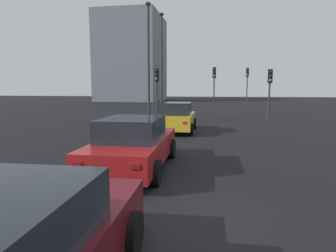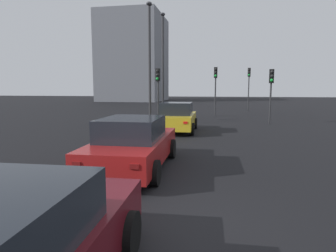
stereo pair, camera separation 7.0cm
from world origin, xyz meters
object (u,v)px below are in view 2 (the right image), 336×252
object	(u,v)px
traffic_light_near_right	(271,85)
traffic_light_far_left	(249,80)
car_red_right_second	(133,144)
street_lamp_far	(150,54)
car_yellow_right_lead	(177,118)
street_lamp_kerbside	(163,58)
traffic_light_near_left	(158,83)
traffic_light_far_right	(216,81)

from	to	relation	value
traffic_light_near_right	traffic_light_far_left	distance (m)	11.38
car_red_right_second	street_lamp_far	bearing A→B (deg)	9.83
car_yellow_right_lead	street_lamp_far	bearing A→B (deg)	36.54
traffic_light_near_right	traffic_light_far_left	world-z (taller)	traffic_light_far_left
car_yellow_right_lead	street_lamp_kerbside	bearing A→B (deg)	16.19
traffic_light_far_left	car_red_right_second	bearing A→B (deg)	-4.45
car_yellow_right_lead	car_red_right_second	world-z (taller)	car_yellow_right_lead
car_yellow_right_lead	traffic_light_near_left	size ratio (longest dim) A/B	1.10
traffic_light_near_left	street_lamp_far	distance (m)	2.42
car_red_right_second	street_lamp_kerbside	xyz separation A→B (m)	(14.21, 2.00, 3.94)
traffic_light_near_right	car_yellow_right_lead	bearing A→B (deg)	-51.51
traffic_light_far_left	street_lamp_far	xyz separation A→B (m)	(-12.91, 7.35, 1.34)
traffic_light_far_right	traffic_light_near_right	bearing A→B (deg)	37.64
car_red_right_second	traffic_light_far_left	bearing A→B (deg)	-14.24
car_red_right_second	traffic_light_near_left	size ratio (longest dim) A/B	1.26
traffic_light_near_left	street_lamp_kerbside	distance (m)	2.98
car_red_right_second	traffic_light_near_right	distance (m)	13.37
car_red_right_second	traffic_light_far_left	world-z (taller)	traffic_light_far_left
traffic_light_far_left	street_lamp_far	bearing A→B (deg)	-21.41
car_yellow_right_lead	traffic_light_far_right	distance (m)	10.05
car_red_right_second	street_lamp_kerbside	size ratio (longest dim) A/B	0.59
traffic_light_near_left	traffic_light_near_right	xyz separation A→B (m)	(-0.02, -7.59, -0.10)
car_red_right_second	traffic_light_near_right	size ratio (longest dim) A/B	1.31
traffic_light_near_left	traffic_light_far_right	xyz separation A→B (m)	(5.24, -3.88, 0.28)
street_lamp_far	traffic_light_near_right	bearing A→B (deg)	-78.73
car_yellow_right_lead	traffic_light_far_left	xyz separation A→B (m)	(15.73, -5.13, 2.43)
street_lamp_kerbside	car_red_right_second	bearing A→B (deg)	-171.98
traffic_light_near_left	car_yellow_right_lead	bearing A→B (deg)	33.05
traffic_light_near_right	traffic_light_near_left	bearing A→B (deg)	-89.86
traffic_light_near_right	street_lamp_kerbside	size ratio (longest dim) A/B	0.45
traffic_light_near_right	street_lamp_far	distance (m)	8.16
car_red_right_second	street_lamp_far	world-z (taller)	street_lamp_far
traffic_light_near_left	traffic_light_near_right	bearing A→B (deg)	98.07
traffic_light_near_right	traffic_light_far_left	xyz separation A→B (m)	(11.36, 0.42, 0.59)
street_lamp_far	traffic_light_far_left	bearing A→B (deg)	-29.65
car_red_right_second	street_lamp_far	distance (m)	11.28
traffic_light_far_right	car_red_right_second	bearing A→B (deg)	-4.09
traffic_light_far_left	traffic_light_near_left	bearing A→B (deg)	-24.04
traffic_light_near_left	traffic_light_far_right	size ratio (longest dim) A/B	0.90
traffic_light_near_right	traffic_light_far_right	xyz separation A→B (m)	(5.26, 3.71, 0.38)
traffic_light_near_left	traffic_light_far_right	world-z (taller)	traffic_light_far_right
traffic_light_near_right	street_lamp_far	bearing A→B (deg)	-78.42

